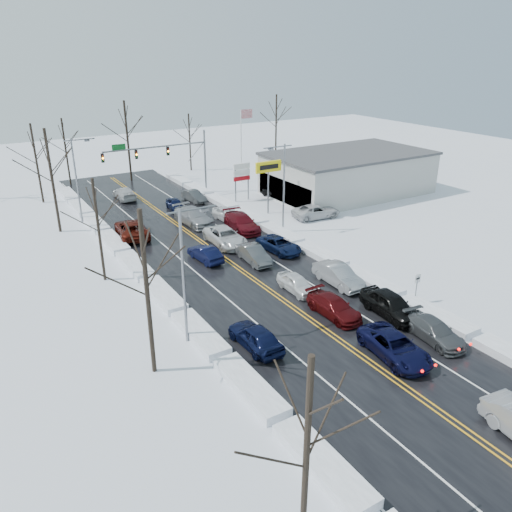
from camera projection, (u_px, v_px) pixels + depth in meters
ground at (265, 287)px, 39.70m from camera, size 160.00×160.00×0.00m
road_surface at (252, 278)px, 41.27m from camera, size 14.00×84.00×0.01m
snow_bank_left at (166, 300)px, 37.64m from camera, size 1.60×72.00×0.56m
snow_bank_right at (324, 259)px, 44.91m from camera, size 1.60×72.00×0.56m
traffic_signal_mast at (168, 154)px, 61.27m from camera, size 13.28×0.39×8.00m
tires_plus_sign at (268, 170)px, 55.39m from camera, size 3.20×0.34×6.00m
used_vehicles_sign at (242, 174)px, 60.77m from camera, size 2.20×0.22×4.65m
speed_limit_sign at (417, 283)px, 36.69m from camera, size 0.55×0.09×2.35m
flagpole at (242, 140)px, 68.29m from camera, size 1.87×1.20×10.00m
dealership_building at (348, 173)px, 64.32m from camera, size 20.40×12.40×5.30m
streetlight_ne at (282, 182)px, 49.49m from camera, size 3.20×0.25×9.00m
streetlight_sw at (186, 266)px, 30.52m from camera, size 3.20×0.25×9.00m
streetlight_nw at (78, 174)px, 52.57m from camera, size 3.20×0.25×9.00m
tree_left_a at (308, 426)px, 16.24m from camera, size 3.60×3.60×9.00m
tree_left_b at (144, 263)px, 26.76m from camera, size 4.00×4.00×10.00m
tree_left_c at (96, 211)px, 38.67m from camera, size 3.40×3.40×8.50m
tree_left_d at (49, 161)px, 48.82m from camera, size 4.20×4.20×10.50m
tree_left_e at (34, 148)px, 58.74m from camera, size 3.80×3.80×9.50m
tree_far_b at (64, 139)px, 66.69m from camera, size 3.60×3.60×9.00m
tree_far_c at (126, 125)px, 68.40m from camera, size 4.40×4.40×11.00m
tree_far_d at (189, 131)px, 75.04m from camera, size 3.40×3.40×8.50m
tree_far_e at (276, 114)px, 82.55m from camera, size 4.20×4.20×10.50m
queued_car_2 at (394, 357)px, 30.81m from camera, size 3.08×5.54×1.47m
queued_car_3 at (333, 315)px, 35.55m from camera, size 2.02×4.78×1.38m
queued_car_4 at (296, 291)px, 39.04m from camera, size 1.65×3.98×1.35m
queued_car_5 at (254, 262)px, 44.37m from camera, size 1.76×4.53×1.47m
queued_car_6 at (226, 244)px, 48.25m from camera, size 2.81×5.79×1.59m
queued_car_7 at (194, 224)px, 53.82m from camera, size 2.89×6.12×1.72m
queued_car_8 at (176, 210)px, 58.43m from camera, size 2.02×4.07×1.33m
queued_car_11 at (433, 340)px, 32.58m from camera, size 2.39×4.81×1.34m
queued_car_12 at (389, 315)px, 35.57m from camera, size 2.32×5.16×1.72m
queued_car_13 at (338, 284)px, 40.19m from camera, size 1.79×4.93×1.62m
queued_car_14 at (279, 251)px, 46.61m from camera, size 2.80×5.08×1.35m
queued_car_15 at (242, 230)px, 52.06m from camera, size 2.97×6.01×1.68m
queued_car_16 at (228, 221)px, 54.82m from camera, size 2.11×4.48×1.48m
queued_car_17 at (194, 201)px, 61.67m from camera, size 1.87×4.23×1.35m
oncoming_car_0 at (206, 261)px, 44.62m from camera, size 1.81×4.28×1.37m
oncoming_car_1 at (132, 237)px, 50.27m from camera, size 3.61×6.39×1.68m
oncoming_car_2 at (125, 199)px, 62.64m from camera, size 2.24×5.17×1.48m
oncoming_car_3 at (256, 347)px, 31.80m from camera, size 1.98×4.61×1.55m
parked_car_0 at (316, 218)px, 55.80m from camera, size 5.71×3.08×1.52m
parked_car_1 at (319, 206)px, 59.76m from camera, size 2.42×4.88×1.36m
parked_car_2 at (278, 198)px, 63.06m from camera, size 2.29×5.00×1.66m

